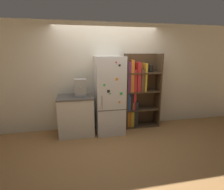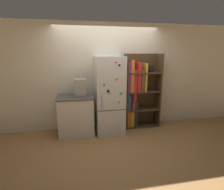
{
  "view_description": "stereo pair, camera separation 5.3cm",
  "coord_description": "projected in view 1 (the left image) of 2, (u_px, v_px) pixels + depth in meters",
  "views": [
    {
      "loc": [
        -0.75,
        -3.83,
        1.88
      ],
      "look_at": [
        0.07,
        0.15,
        0.91
      ],
      "focal_mm": 28.0,
      "sensor_mm": 36.0,
      "label": 1
    },
    {
      "loc": [
        -0.7,
        -3.84,
        1.88
      ],
      "look_at": [
        0.07,
        0.15,
        0.91
      ],
      "focal_mm": 28.0,
      "sensor_mm": 36.0,
      "label": 2
    }
  ],
  "objects": [
    {
      "name": "refrigerator",
      "position": [
        109.0,
        95.0,
        4.14
      ],
      "size": [
        0.65,
        0.67,
        1.82
      ],
      "color": "silver",
      "rests_on": "ground_plane"
    },
    {
      "name": "kitchen_counter",
      "position": [
        76.0,
        115.0,
        4.11
      ],
      "size": [
        0.81,
        0.62,
        0.92
      ],
      "color": "silver",
      "rests_on": "ground_plane"
    },
    {
      "name": "espresso_machine",
      "position": [
        80.0,
        88.0,
        3.96
      ],
      "size": [
        0.25,
        0.28,
        0.4
      ],
      "color": "#A5A39E",
      "rests_on": "kitchen_counter"
    },
    {
      "name": "bookshelf",
      "position": [
        137.0,
        93.0,
        4.45
      ],
      "size": [
        0.89,
        0.35,
        1.87
      ],
      "color": "#4C3823",
      "rests_on": "ground_plane"
    },
    {
      "name": "wall_back",
      "position": [
        107.0,
        77.0,
        4.38
      ],
      "size": [
        8.0,
        0.05,
        2.6
      ],
      "color": "beige",
      "rests_on": "ground_plane"
    },
    {
      "name": "ground_plane",
      "position": [
        111.0,
        133.0,
        4.23
      ],
      "size": [
        16.0,
        16.0,
        0.0
      ],
      "primitive_type": "plane",
      "color": "#A87542"
    }
  ]
}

